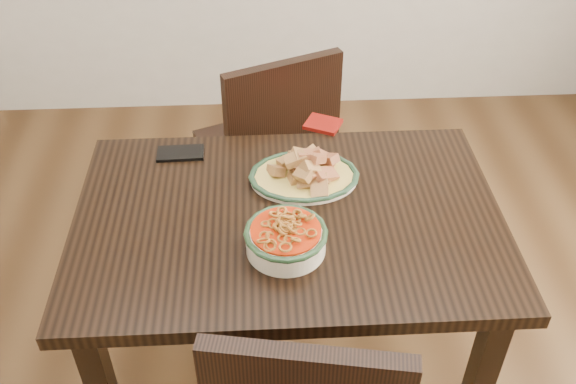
{
  "coord_description": "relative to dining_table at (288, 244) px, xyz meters",
  "views": [
    {
      "loc": [
        -0.09,
        -1.32,
        1.86
      ],
      "look_at": [
        -0.02,
        -0.03,
        0.81
      ],
      "focal_mm": 40.0,
      "sensor_mm": 36.0,
      "label": 1
    }
  ],
  "objects": [
    {
      "name": "floor",
      "position": [
        0.02,
        0.05,
        -0.64
      ],
      "size": [
        3.5,
        3.5,
        0.0
      ],
      "primitive_type": "plane",
      "color": "#3B2512",
      "rests_on": "ground"
    },
    {
      "name": "dining_table",
      "position": [
        0.0,
        0.0,
        0.0
      ],
      "size": [
        1.13,
        0.75,
        0.75
      ],
      "color": "black",
      "rests_on": "ground"
    },
    {
      "name": "chair_far",
      "position": [
        -0.03,
        0.68,
        -0.14
      ],
      "size": [
        0.55,
        0.55,
        0.89
      ],
      "rotation": [
        0.0,
        0.0,
        3.54
      ],
      "color": "black",
      "rests_on": "ground"
    },
    {
      "name": "fish_plate",
      "position": [
        0.05,
        0.14,
        0.15
      ],
      "size": [
        0.3,
        0.24,
        0.11
      ],
      "color": "beige",
      "rests_on": "dining_table"
    },
    {
      "name": "noodle_bowl",
      "position": [
        -0.01,
        -0.13,
        0.15
      ],
      "size": [
        0.21,
        0.21,
        0.08
      ],
      "color": "#EDE5C8",
      "rests_on": "dining_table"
    },
    {
      "name": "smartphone",
      "position": [
        -0.3,
        0.29,
        0.11
      ],
      "size": [
        0.14,
        0.08,
        0.01
      ],
      "primitive_type": "cube",
      "rotation": [
        0.0,
        0.0,
        0.03
      ],
      "color": "black",
      "rests_on": "dining_table"
    },
    {
      "name": "napkin",
      "position": [
        0.13,
        0.42,
        0.11
      ],
      "size": [
        0.13,
        0.12,
        0.01
      ],
      "primitive_type": "cube",
      "rotation": [
        0.0,
        0.0,
        -0.45
      ],
      "color": "maroon",
      "rests_on": "dining_table"
    }
  ]
}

